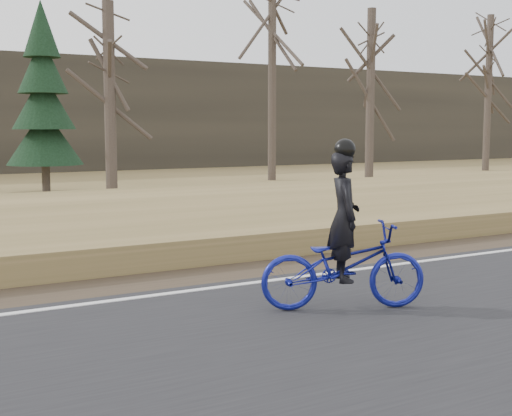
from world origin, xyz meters
TOP-DOWN VIEW (x-y plane):
  - ground at (0.00, 0.00)m, footprint 120.00×120.00m
  - edge_line at (0.00, 0.20)m, footprint 120.00×0.12m
  - shoulder at (0.00, 1.20)m, footprint 120.00×1.60m
  - embankment at (0.00, 4.20)m, footprint 120.00×5.00m
  - ballast at (0.00, 8.00)m, footprint 120.00×3.00m
  - railroad at (0.00, 8.00)m, footprint 120.00×2.40m
  - treeline_backdrop at (0.00, 30.00)m, footprint 120.00×4.00m
  - cyclist at (-3.55, -1.60)m, footprint 2.14×1.46m
  - bare_tree_near_left at (-1.43, 13.00)m, footprint 0.36×0.36m
  - bare_tree_center at (7.53, 17.95)m, footprint 0.36×0.36m
  - bare_tree_right at (10.01, 14.37)m, footprint 0.36×0.36m
  - bare_tree_far_right at (21.13, 18.16)m, footprint 0.36×0.36m
  - conifer at (-2.57, 16.54)m, footprint 2.60×2.60m

SIDE VIEW (x-z plane):
  - ground at x=0.00m, z-range 0.00..0.00m
  - shoulder at x=0.00m, z-range 0.00..0.04m
  - edge_line at x=0.00m, z-range 0.06..0.07m
  - embankment at x=0.00m, z-range 0.00..0.44m
  - ballast at x=0.00m, z-range 0.00..0.45m
  - railroad at x=0.00m, z-range 0.38..0.67m
  - cyclist at x=-3.55m, z-range -0.32..1.76m
  - treeline_backdrop at x=0.00m, z-range 0.00..6.00m
  - bare_tree_near_left at x=-1.43m, z-range 0.00..6.12m
  - conifer at x=-2.57m, z-range -0.18..6.43m
  - bare_tree_right at x=10.01m, z-range 0.00..7.04m
  - bare_tree_far_right at x=21.13m, z-range 0.00..8.16m
  - bare_tree_center at x=7.53m, z-range 0.00..9.27m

